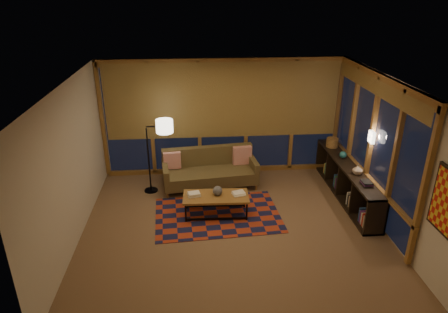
{
  "coord_description": "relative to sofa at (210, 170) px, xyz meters",
  "views": [
    {
      "loc": [
        -0.67,
        -6.24,
        4.16
      ],
      "look_at": [
        -0.13,
        0.44,
        1.26
      ],
      "focal_mm": 32.0,
      "sensor_mm": 36.0,
      "label": 1
    }
  ],
  "objects": [
    {
      "name": "floor",
      "position": [
        0.34,
        -1.66,
        -0.42
      ],
      "size": [
        5.5,
        5.0,
        0.01
      ],
      "primitive_type": "cube",
      "color": "olive",
      "rests_on": "ground"
    },
    {
      "name": "ceiling",
      "position": [
        0.34,
        -1.66,
        2.28
      ],
      "size": [
        5.5,
        5.0,
        0.01
      ],
      "primitive_type": "cube",
      "color": "white",
      "rests_on": "walls"
    },
    {
      "name": "walls",
      "position": [
        0.34,
        -1.66,
        0.93
      ],
      "size": [
        5.51,
        5.01,
        2.7
      ],
      "color": "beige",
      "rests_on": "floor"
    },
    {
      "name": "window_wall_back",
      "position": [
        0.34,
        0.77,
        0.93
      ],
      "size": [
        5.3,
        0.16,
        2.6
      ],
      "primitive_type": null,
      "color": "#A57535",
      "rests_on": "walls"
    },
    {
      "name": "window_wall_right",
      "position": [
        3.02,
        -1.06,
        0.93
      ],
      "size": [
        0.16,
        3.7,
        2.6
      ],
      "primitive_type": null,
      "color": "#A57535",
      "rests_on": "walls"
    },
    {
      "name": "wall_sconce",
      "position": [
        2.96,
        -1.21,
        1.13
      ],
      "size": [
        0.12,
        0.18,
        0.22
      ],
      "primitive_type": null,
      "color": "#F0E7CB",
      "rests_on": "walls"
    },
    {
      "name": "sofa",
      "position": [
        0.0,
        0.0,
        0.0
      ],
      "size": [
        2.11,
        1.05,
        0.83
      ],
      "primitive_type": null,
      "rotation": [
        0.0,
        0.0,
        0.12
      ],
      "color": "brown",
      "rests_on": "floor"
    },
    {
      "name": "pillow_left",
      "position": [
        -0.82,
        0.11,
        0.19
      ],
      "size": [
        0.39,
        0.17,
        0.38
      ],
      "primitive_type": null,
      "rotation": [
        0.0,
        0.0,
        0.11
      ],
      "color": "red",
      "rests_on": "sofa"
    },
    {
      "name": "pillow_right",
      "position": [
        0.74,
        0.27,
        0.21
      ],
      "size": [
        0.43,
        0.18,
        0.42
      ],
      "primitive_type": null,
      "rotation": [
        0.0,
        0.0,
        0.11
      ],
      "color": "red",
      "rests_on": "sofa"
    },
    {
      "name": "area_rug",
      "position": [
        0.09,
        -1.2,
        -0.41
      ],
      "size": [
        2.5,
        1.75,
        0.01
      ],
      "primitive_type": "cube",
      "rotation": [
        0.0,
        0.0,
        0.06
      ],
      "color": "#AA361B",
      "rests_on": "floor"
    },
    {
      "name": "coffee_table",
      "position": [
        0.06,
        -1.17,
        -0.21
      ],
      "size": [
        1.28,
        0.62,
        0.42
      ],
      "primitive_type": null,
      "rotation": [
        0.0,
        0.0,
        -0.03
      ],
      "color": "#A57535",
      "rests_on": "floor"
    },
    {
      "name": "book_stack_a",
      "position": [
        -0.36,
        -1.13,
        0.04
      ],
      "size": [
        0.25,
        0.21,
        0.06
      ],
      "primitive_type": null,
      "rotation": [
        0.0,
        0.0,
        0.21
      ],
      "color": "white",
      "rests_on": "coffee_table"
    },
    {
      "name": "book_stack_b",
      "position": [
        0.5,
        -1.15,
        0.03
      ],
      "size": [
        0.29,
        0.25,
        0.05
      ],
      "primitive_type": null,
      "rotation": [
        0.0,
        0.0,
        0.26
      ],
      "color": "white",
      "rests_on": "coffee_table"
    },
    {
      "name": "ceramic_pot",
      "position": [
        0.09,
        -1.14,
        0.1
      ],
      "size": [
        0.23,
        0.23,
        0.19
      ],
      "primitive_type": "sphere",
      "rotation": [
        0.0,
        0.0,
        -0.25
      ],
      "color": "#252529",
      "rests_on": "coffee_table"
    },
    {
      "name": "floor_lamp",
      "position": [
        -1.3,
        -0.08,
        0.4
      ],
      "size": [
        0.55,
        0.36,
        1.62
      ],
      "primitive_type": null,
      "rotation": [
        0.0,
        0.0,
        0.02
      ],
      "color": "black",
      "rests_on": "floor"
    },
    {
      "name": "bookshelf",
      "position": [
        2.83,
        -0.66,
        -0.05
      ],
      "size": [
        0.4,
        2.95,
        0.74
      ],
      "primitive_type": null,
      "color": "black",
      "rests_on": "floor"
    },
    {
      "name": "basket",
      "position": [
        2.81,
        0.34,
        0.42
      ],
      "size": [
        0.32,
        0.32,
        0.2
      ],
      "primitive_type": "cylinder",
      "rotation": [
        0.0,
        0.0,
        0.22
      ],
      "color": "#AA793D",
      "rests_on": "bookshelf"
    },
    {
      "name": "teal_bowl",
      "position": [
        2.83,
        -0.31,
        0.4
      ],
      "size": [
        0.16,
        0.16,
        0.15
      ],
      "primitive_type": "sphere",
      "rotation": [
        0.0,
        0.0,
        0.03
      ],
      "color": "#206262",
      "rests_on": "bookshelf"
    },
    {
      "name": "vase",
      "position": [
        2.83,
        -1.11,
        0.42
      ],
      "size": [
        0.24,
        0.24,
        0.21
      ],
      "primitive_type": "imported",
      "rotation": [
        0.0,
        0.0,
        -0.25
      ],
      "color": "gray",
      "rests_on": "bookshelf"
    },
    {
      "name": "shelf_book_stack",
      "position": [
        2.83,
        -1.56,
        0.35
      ],
      "size": [
        0.18,
        0.24,
        0.06
      ],
      "primitive_type": null,
      "rotation": [
        0.0,
        0.0,
        0.12
      ],
      "color": "white",
      "rests_on": "bookshelf"
    }
  ]
}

